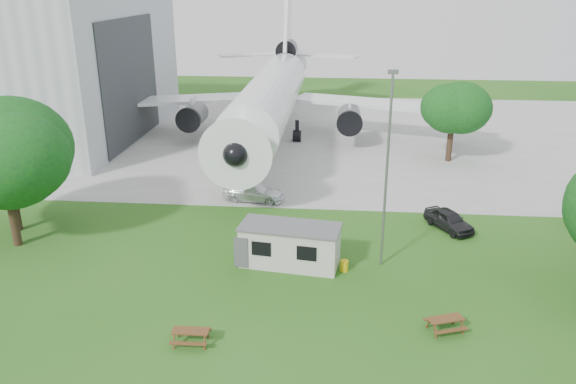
# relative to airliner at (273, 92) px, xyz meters

# --- Properties ---
(ground) EXTENTS (160.00, 160.00, 0.00)m
(ground) POSITION_rel_airliner_xyz_m (2.00, -35.86, -5.27)
(ground) COLOR #3C7225
(concrete_apron) EXTENTS (120.00, 46.00, 0.03)m
(concrete_apron) POSITION_rel_airliner_xyz_m (2.00, 2.14, -5.25)
(concrete_apron) COLOR #B7B7B2
(concrete_apron) RESTS_ON ground
(airliner) EXTENTS (46.36, 47.73, 17.69)m
(airliner) POSITION_rel_airliner_xyz_m (0.00, 0.00, 0.00)
(airliner) COLOR white
(airliner) RESTS_ON ground
(site_cabin) EXTENTS (6.91, 3.54, 2.62)m
(site_cabin) POSITION_rel_airliner_xyz_m (4.51, -30.10, -3.96)
(site_cabin) COLOR beige
(site_cabin) RESTS_ON ground
(picnic_west) EXTENTS (1.82, 1.53, 0.76)m
(picnic_west) POSITION_rel_airliner_xyz_m (0.37, -38.82, -5.27)
(picnic_west) COLOR brown
(picnic_west) RESTS_ON ground
(picnic_east) EXTENTS (2.19, 2.01, 0.76)m
(picnic_east) POSITION_rel_airliner_xyz_m (12.97, -36.65, -5.27)
(picnic_east) COLOR brown
(picnic_east) RESTS_ON ground
(lamp_mast) EXTENTS (0.16, 0.16, 12.00)m
(lamp_mast) POSITION_rel_airliner_xyz_m (10.20, -29.66, 0.73)
(lamp_mast) COLOR slate
(lamp_mast) RESTS_ON ground
(tree_west_big) EXTENTS (8.75, 8.75, 10.52)m
(tree_west_big) POSITION_rel_airliner_xyz_m (-15.34, -26.61, 0.87)
(tree_west_big) COLOR #382619
(tree_west_big) RESTS_ON ground
(tree_west_small) EXTENTS (7.31, 7.31, 9.41)m
(tree_west_small) POSITION_rel_airliner_xyz_m (-14.08, -28.97, 0.47)
(tree_west_small) COLOR #382619
(tree_west_small) RESTS_ON ground
(tree_far_apron) EXTENTS (6.21, 6.21, 8.08)m
(tree_far_apron) POSITION_rel_airliner_xyz_m (18.32, -7.00, -0.31)
(tree_far_apron) COLOR #382619
(tree_far_apron) RESTS_ON ground
(car_ne_hatch) EXTENTS (3.52, 4.42, 1.41)m
(car_ne_hatch) POSITION_rel_airliner_xyz_m (15.38, -23.79, -4.56)
(car_ne_hatch) COLOR black
(car_ne_hatch) RESTS_ON ground
(car_apron_van) EXTENTS (5.15, 2.48, 1.45)m
(car_apron_van) POSITION_rel_airliner_xyz_m (0.60, -19.37, -4.55)
(car_apron_van) COLOR white
(car_apron_van) RESTS_ON ground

